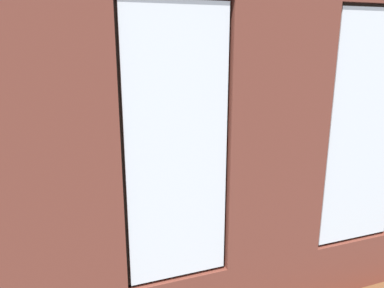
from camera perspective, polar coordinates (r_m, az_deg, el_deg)
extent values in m
cube|color=brown|center=(6.07, -1.38, -9.56)|extent=(6.57, 5.88, 0.10)
cube|color=brown|center=(3.26, 12.97, 2.13)|extent=(0.95, 0.16, 3.55)
cube|color=brown|center=(4.36, 22.31, -16.44)|extent=(0.87, 0.16, 0.58)
cube|color=white|center=(3.82, 24.82, 1.69)|extent=(0.81, 0.03, 2.18)
cube|color=#38281E|center=(3.86, 24.21, 1.90)|extent=(0.87, 0.04, 2.24)
cube|color=white|center=(2.86, -2.22, -1.03)|extent=(0.81, 0.03, 2.18)
cube|color=#38281E|center=(2.92, -2.58, -0.71)|extent=(0.87, 0.04, 2.24)
cube|color=tan|center=(3.80, 10.99, -15.90)|extent=(2.89, 0.24, 0.06)
cube|color=black|center=(3.30, 12.33, 5.82)|extent=(0.45, 0.03, 0.61)
cube|color=teal|center=(3.31, 12.19, 5.87)|extent=(0.39, 0.01, 0.55)
cube|color=black|center=(4.23, -0.56, -17.44)|extent=(1.81, 0.85, 0.42)
cube|color=black|center=(3.76, 1.13, -14.83)|extent=(1.81, 0.24, 0.38)
cube|color=black|center=(4.37, 9.51, -11.86)|extent=(0.22, 0.85, 0.24)
cube|color=black|center=(3.92, -12.01, -15.41)|extent=(0.22, 0.85, 0.24)
cube|color=#232326|center=(4.24, 3.73, -13.20)|extent=(0.63, 0.65, 0.12)
cube|color=#232326|center=(4.04, -5.50, -14.75)|extent=(0.63, 0.65, 0.12)
cube|color=black|center=(6.57, 19.11, -6.00)|extent=(0.90, 1.76, 0.42)
cube|color=black|center=(6.65, 21.55, -2.31)|extent=(0.29, 1.75, 0.38)
cube|color=black|center=(7.02, 15.35, -1.64)|extent=(0.86, 0.24, 0.24)
cube|color=black|center=(5.95, 24.10, -5.53)|extent=(0.86, 0.24, 0.24)
cube|color=#232326|center=(6.69, 17.26, -3.00)|extent=(0.66, 0.62, 0.12)
cube|color=#232326|center=(6.22, 20.97, -4.69)|extent=(0.66, 0.62, 0.12)
cube|color=tan|center=(5.93, -1.31, -5.19)|extent=(1.40, 0.73, 0.04)
cube|color=tan|center=(6.49, 3.20, -5.46)|extent=(0.07, 0.07, 0.40)
cube|color=tan|center=(6.13, -7.94, -6.86)|extent=(0.07, 0.07, 0.40)
cube|color=tan|center=(5.97, 5.53, -7.40)|extent=(0.07, 0.07, 0.40)
cube|color=tan|center=(5.58, -6.58, -9.12)|extent=(0.07, 0.07, 0.40)
cylinder|color=#4C4C51|center=(5.84, 0.01, -4.87)|extent=(0.07, 0.07, 0.08)
cylinder|color=#B7333D|center=(5.90, -1.32, -4.50)|extent=(0.08, 0.08, 0.11)
cylinder|color=gray|center=(5.94, -3.20, -4.46)|extent=(0.12, 0.12, 0.10)
sphere|color=#337F38|center=(5.90, -3.22, -3.39)|extent=(0.15, 0.15, 0.15)
cube|color=#59595B|center=(5.71, -4.97, -5.75)|extent=(0.14, 0.17, 0.02)
cube|color=#B2B2B7|center=(6.16, 1.70, -4.10)|extent=(0.18, 0.09, 0.02)
cube|color=black|center=(6.07, -27.14, -8.11)|extent=(1.29, 0.42, 0.52)
cylinder|color=olive|center=(7.33, -8.69, -3.66)|extent=(0.53, 0.53, 0.28)
ellipsoid|color=white|center=(7.23, -8.80, -1.05)|extent=(1.19, 1.19, 0.48)
ellipsoid|color=navy|center=(7.18, -9.53, -0.21)|extent=(0.44, 0.44, 0.18)
cylinder|color=beige|center=(7.42, 10.56, -3.85)|extent=(0.17, 0.17, 0.20)
cylinder|color=brown|center=(7.37, 10.63, -2.53)|extent=(0.03, 0.03, 0.16)
ellipsoid|color=#286B2D|center=(7.30, 10.72, -0.78)|extent=(0.42, 0.42, 0.31)
cylinder|color=gray|center=(7.51, -23.49, -4.18)|extent=(0.34, 0.34, 0.32)
cylinder|color=brown|center=(7.40, -23.79, -1.48)|extent=(0.06, 0.06, 0.42)
cone|color=#1E5B28|center=(7.34, -26.13, 1.80)|extent=(0.62, 0.20, 0.60)
cone|color=#1E5B28|center=(7.09, -25.40, 1.31)|extent=(0.46, 0.62, 0.58)
cone|color=#1E5B28|center=(7.04, -23.60, 1.34)|extent=(0.34, 0.67, 0.56)
cone|color=#1E5B28|center=(7.13, -22.55, 1.79)|extent=(0.60, 0.49, 0.59)
cone|color=#1E5B28|center=(7.41, -22.10, 2.05)|extent=(0.66, 0.43, 0.54)
cone|color=#1E5B28|center=(7.51, -23.72, 2.52)|extent=(0.27, 0.60, 0.64)
cone|color=#1E5B28|center=(7.48, -25.52, 2.11)|extent=(0.56, 0.52, 0.61)
cylinder|color=beige|center=(5.06, -22.08, -13.40)|extent=(0.35, 0.35, 0.33)
cylinder|color=brown|center=(4.96, -22.36, -10.94)|extent=(0.05, 0.05, 0.16)
ellipsoid|color=#3D8E42|center=(4.83, -22.74, -7.57)|extent=(0.62, 0.62, 0.47)
cylinder|color=gray|center=(8.61, 9.92, -0.45)|extent=(0.36, 0.36, 0.40)
cylinder|color=brown|center=(8.54, 10.00, 1.27)|extent=(0.05, 0.05, 0.14)
ellipsoid|color=#337F38|center=(8.46, 10.11, 3.60)|extent=(0.80, 0.80, 0.57)
cylinder|color=#9E5638|center=(4.82, 15.32, -14.50)|extent=(0.28, 0.28, 0.29)
cylinder|color=brown|center=(4.65, 15.65, -10.47)|extent=(0.05, 0.05, 0.46)
cone|color=#337F38|center=(4.36, 14.05, -6.55)|extent=(0.51, 0.21, 0.42)
cone|color=#337F38|center=(4.38, 17.49, -5.98)|extent=(0.21, 0.44, 0.50)
cone|color=#337F38|center=(4.58, 17.74, -5.21)|extent=(0.44, 0.14, 0.49)
cone|color=#337F38|center=(4.62, 14.35, -5.11)|extent=(0.21, 0.49, 0.45)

